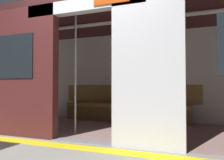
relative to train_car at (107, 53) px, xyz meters
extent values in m
plane|color=gray|center=(-0.07, 1.17, -1.53)|extent=(60.00, 60.00, 0.00)
cube|color=yellow|center=(-0.07, 1.47, -1.53)|extent=(8.00, 0.24, 0.01)
cube|color=silver|center=(-1.08, 1.19, -0.43)|extent=(1.01, 0.12, 2.21)
cube|color=black|center=(-1.08, 1.20, -0.16)|extent=(0.56, 0.02, 0.55)
cube|color=black|center=(1.38, 1.25, -0.16)|extent=(1.10, 0.02, 0.76)
cube|color=silver|center=(-0.07, 1.17, 0.58)|extent=(2.02, 0.16, 0.20)
cube|color=#351515|center=(-0.07, -0.07, 0.74)|extent=(6.40, 2.64, 0.12)
cube|color=gray|center=(-0.07, -0.07, -1.53)|extent=(6.08, 2.48, 0.01)
cube|color=silver|center=(-0.07, -1.32, -0.43)|extent=(6.08, 0.10, 2.21)
cube|color=olive|center=(-0.07, -1.26, -0.87)|extent=(3.52, 0.06, 0.45)
cube|color=white|center=(-0.07, -0.07, 0.65)|extent=(4.48, 0.16, 0.03)
cube|color=gray|center=(-0.07, 1.17, -1.53)|extent=(1.01, 0.19, 0.01)
cube|color=olive|center=(-0.07, -1.04, -1.14)|extent=(3.09, 0.44, 0.09)
cube|color=brown|center=(-0.07, -0.84, -1.36)|extent=(3.09, 0.04, 0.35)
cube|color=#4C8CC6|center=(-0.11, -1.02, -0.85)|extent=(0.41, 0.27, 0.50)
sphere|color=tan|center=(-0.11, -1.02, -0.50)|extent=(0.21, 0.21, 0.21)
sphere|color=brown|center=(-0.11, -1.03, -0.47)|extent=(0.19, 0.19, 0.19)
cylinder|color=#4C8CC6|center=(-0.34, -0.95, -0.82)|extent=(0.08, 0.08, 0.44)
cylinder|color=#4C8CC6|center=(0.13, -1.02, -0.82)|extent=(0.08, 0.08, 0.44)
cylinder|color=black|center=(-0.17, -0.81, -1.05)|extent=(0.19, 0.41, 0.14)
cylinder|color=black|center=(0.01, -0.83, -1.05)|extent=(0.19, 0.41, 0.14)
cylinder|color=black|center=(-0.14, -0.61, -1.29)|extent=(0.10, 0.10, 0.40)
cylinder|color=black|center=(0.03, -0.63, -1.29)|extent=(0.10, 0.10, 0.40)
cube|color=black|center=(-0.14, -0.56, -1.50)|extent=(0.13, 0.23, 0.06)
cube|color=black|center=(0.04, -0.58, -1.50)|extent=(0.13, 0.23, 0.06)
cube|color=black|center=(-0.47, -1.06, -1.01)|extent=(0.26, 0.14, 0.17)
cube|color=black|center=(-0.47, -0.99, -1.02)|extent=(0.02, 0.01, 0.14)
cube|color=gold|center=(0.22, -1.00, -1.08)|extent=(0.23, 0.26, 0.03)
cylinder|color=silver|center=(0.37, 0.64, -0.44)|extent=(0.04, 0.04, 2.19)
camera|label=1|loc=(-1.73, 4.24, -0.68)|focal=35.94mm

